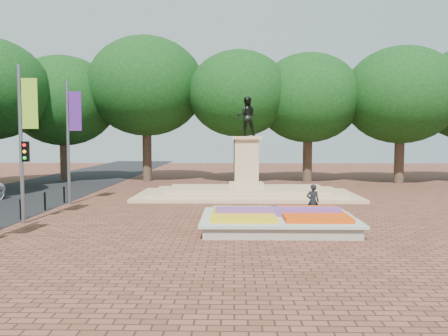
% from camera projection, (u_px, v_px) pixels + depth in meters
% --- Properties ---
extents(ground, '(90.00, 90.00, 0.00)m').
position_uv_depth(ground, '(252.00, 220.00, 20.21)').
color(ground, brown).
rests_on(ground, ground).
extents(flower_bed, '(6.30, 4.30, 0.91)m').
position_uv_depth(flower_bed, '(278.00, 220.00, 18.17)').
color(flower_bed, gray).
rests_on(flower_bed, ground).
extents(monument, '(14.00, 6.00, 6.40)m').
position_uv_depth(monument, '(246.00, 183.00, 28.13)').
color(monument, tan).
rests_on(monument, ground).
extents(tree_row_back, '(44.80, 8.80, 10.43)m').
position_uv_depth(tree_row_back, '(270.00, 104.00, 37.65)').
color(tree_row_back, '#3D2B21').
rests_on(tree_row_back, ground).
extents(banner_poles, '(0.88, 11.17, 7.00)m').
position_uv_depth(banner_poles, '(20.00, 136.00, 18.84)').
color(banner_poles, slate).
rests_on(banner_poles, ground).
extents(bollard_row, '(0.12, 13.12, 0.98)m').
position_uv_depth(bollard_row, '(6.00, 214.00, 18.90)').
color(bollard_row, black).
rests_on(bollard_row, ground).
extents(pedestrian, '(0.62, 0.43, 1.62)m').
position_uv_depth(pedestrian, '(313.00, 201.00, 20.57)').
color(pedestrian, black).
rests_on(pedestrian, ground).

